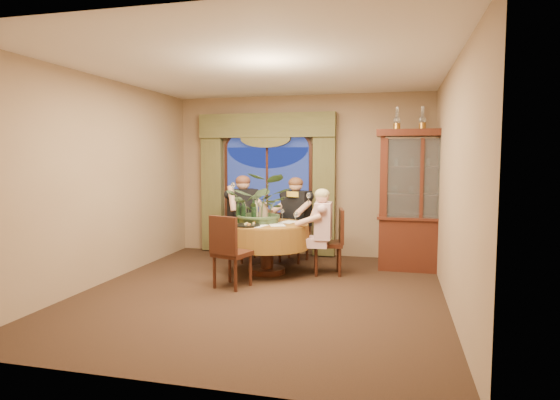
% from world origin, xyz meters
% --- Properties ---
extents(floor, '(5.00, 5.00, 0.00)m').
position_xyz_m(floor, '(0.00, 0.00, 0.00)').
color(floor, black).
rests_on(floor, ground).
extents(wall_back, '(4.50, 0.00, 4.50)m').
position_xyz_m(wall_back, '(0.00, 2.50, 1.40)').
color(wall_back, '#886C4F').
rests_on(wall_back, ground).
extents(wall_right, '(0.00, 5.00, 5.00)m').
position_xyz_m(wall_right, '(2.25, 0.00, 1.40)').
color(wall_right, '#886C4F').
rests_on(wall_right, ground).
extents(ceiling, '(5.00, 5.00, 0.00)m').
position_xyz_m(ceiling, '(0.00, 0.00, 2.80)').
color(ceiling, white).
rests_on(ceiling, wall_back).
extents(window, '(1.62, 0.10, 1.32)m').
position_xyz_m(window, '(-0.60, 2.43, 1.30)').
color(window, navy).
rests_on(window, wall_back).
extents(arched_transom, '(1.60, 0.06, 0.44)m').
position_xyz_m(arched_transom, '(-0.60, 2.43, 2.08)').
color(arched_transom, navy).
rests_on(arched_transom, wall_back).
extents(drapery_left, '(0.38, 0.14, 2.32)m').
position_xyz_m(drapery_left, '(-1.63, 2.38, 1.18)').
color(drapery_left, '#4B4A27').
rests_on(drapery_left, floor).
extents(drapery_right, '(0.38, 0.14, 2.32)m').
position_xyz_m(drapery_right, '(0.43, 2.38, 1.18)').
color(drapery_right, '#4B4A27').
rests_on(drapery_right, floor).
extents(swag_valance, '(2.45, 0.16, 0.42)m').
position_xyz_m(swag_valance, '(-0.60, 2.35, 2.28)').
color(swag_valance, '#4B4A27').
rests_on(swag_valance, wall_back).
extents(dining_table, '(1.54, 1.54, 0.75)m').
position_xyz_m(dining_table, '(-0.21, 0.99, 0.38)').
color(dining_table, '#8B3814').
rests_on(dining_table, floor).
extents(china_cabinet, '(1.32, 0.52, 2.14)m').
position_xyz_m(china_cabinet, '(2.00, 1.75, 1.07)').
color(china_cabinet, '#381912').
rests_on(china_cabinet, floor).
extents(oil_lamp_left, '(0.11, 0.11, 0.34)m').
position_xyz_m(oil_lamp_left, '(1.63, 1.75, 2.31)').
color(oil_lamp_left, '#A5722D').
rests_on(oil_lamp_left, china_cabinet).
extents(oil_lamp_center, '(0.11, 0.11, 0.34)m').
position_xyz_m(oil_lamp_center, '(2.00, 1.75, 2.31)').
color(oil_lamp_center, '#A5722D').
rests_on(oil_lamp_center, china_cabinet).
extents(oil_lamp_right, '(0.11, 0.11, 0.34)m').
position_xyz_m(oil_lamp_right, '(2.37, 1.75, 2.31)').
color(oil_lamp_right, '#A5722D').
rests_on(oil_lamp_right, china_cabinet).
extents(chair_right, '(0.49, 0.49, 0.96)m').
position_xyz_m(chair_right, '(0.67, 1.16, 0.48)').
color(chair_right, black).
rests_on(chair_right, floor).
extents(chair_back_right, '(0.51, 0.51, 0.96)m').
position_xyz_m(chair_back_right, '(0.00, 1.88, 0.48)').
color(chair_back_right, black).
rests_on(chair_back_right, floor).
extents(chair_back, '(0.59, 0.59, 0.96)m').
position_xyz_m(chair_back, '(-0.74, 1.74, 0.48)').
color(chair_back, black).
rests_on(chair_back, floor).
extents(chair_front_left, '(0.52, 0.52, 0.96)m').
position_xyz_m(chair_front_left, '(-0.45, 0.16, 0.48)').
color(chair_front_left, black).
rests_on(chair_front_left, floor).
extents(person_pink, '(0.45, 0.48, 1.28)m').
position_xyz_m(person_pink, '(0.62, 1.04, 0.64)').
color(person_pink, '#CDA3A5').
rests_on(person_pink, floor).
extents(person_back, '(0.70, 0.69, 1.43)m').
position_xyz_m(person_back, '(-0.81, 1.66, 0.72)').
color(person_back, black).
rests_on(person_back, floor).
extents(person_scarf, '(0.62, 0.60, 1.41)m').
position_xyz_m(person_scarf, '(0.06, 1.82, 0.70)').
color(person_scarf, black).
rests_on(person_scarf, floor).
extents(stoneware_vase, '(0.16, 0.16, 0.29)m').
position_xyz_m(stoneware_vase, '(-0.30, 1.11, 0.89)').
color(stoneware_vase, '#8D755E').
rests_on(stoneware_vase, dining_table).
extents(centerpiece_plant, '(0.98, 1.09, 0.85)m').
position_xyz_m(centerpiece_plant, '(-0.31, 1.08, 1.38)').
color(centerpiece_plant, '#384E2E').
rests_on(centerpiece_plant, dining_table).
extents(olive_bowl, '(0.15, 0.15, 0.05)m').
position_xyz_m(olive_bowl, '(-0.17, 0.97, 0.77)').
color(olive_bowl, '#4C532F').
rests_on(olive_bowl, dining_table).
extents(cheese_platter, '(0.37, 0.37, 0.02)m').
position_xyz_m(cheese_platter, '(-0.40, 0.64, 0.76)').
color(cheese_platter, black).
rests_on(cheese_platter, dining_table).
extents(wine_bottle_0, '(0.07, 0.07, 0.33)m').
position_xyz_m(wine_bottle_0, '(-0.47, 1.19, 0.92)').
color(wine_bottle_0, black).
rests_on(wine_bottle_0, dining_table).
extents(wine_bottle_1, '(0.07, 0.07, 0.33)m').
position_xyz_m(wine_bottle_1, '(-0.58, 1.05, 0.92)').
color(wine_bottle_1, tan).
rests_on(wine_bottle_1, dining_table).
extents(wine_bottle_2, '(0.07, 0.07, 0.33)m').
position_xyz_m(wine_bottle_2, '(-0.56, 0.95, 0.92)').
color(wine_bottle_2, black).
rests_on(wine_bottle_2, dining_table).
extents(wine_bottle_3, '(0.07, 0.07, 0.33)m').
position_xyz_m(wine_bottle_3, '(-0.64, 0.96, 0.92)').
color(wine_bottle_3, black).
rests_on(wine_bottle_3, dining_table).
extents(wine_bottle_4, '(0.07, 0.07, 0.33)m').
position_xyz_m(wine_bottle_4, '(-0.40, 1.06, 0.92)').
color(wine_bottle_4, tan).
rests_on(wine_bottle_4, dining_table).
extents(wine_bottle_5, '(0.07, 0.07, 0.33)m').
position_xyz_m(wine_bottle_5, '(-0.38, 0.90, 0.92)').
color(wine_bottle_5, black).
rests_on(wine_bottle_5, dining_table).
extents(tasting_paper_0, '(0.31, 0.36, 0.00)m').
position_xyz_m(tasting_paper_0, '(-0.01, 0.83, 0.75)').
color(tasting_paper_0, white).
rests_on(tasting_paper_0, dining_table).
extents(tasting_paper_1, '(0.30, 0.35, 0.00)m').
position_xyz_m(tasting_paper_1, '(0.08, 1.18, 0.75)').
color(tasting_paper_1, white).
rests_on(tasting_paper_1, dining_table).
extents(tasting_paper_2, '(0.27, 0.34, 0.00)m').
position_xyz_m(tasting_paper_2, '(-0.26, 0.68, 0.75)').
color(tasting_paper_2, white).
rests_on(tasting_paper_2, dining_table).
extents(wine_glass_person_pink, '(0.07, 0.07, 0.18)m').
position_xyz_m(wine_glass_person_pink, '(0.22, 1.02, 0.84)').
color(wine_glass_person_pink, silver).
rests_on(wine_glass_person_pink, dining_table).
extents(wine_glass_person_back, '(0.07, 0.07, 0.18)m').
position_xyz_m(wine_glass_person_back, '(-0.50, 1.31, 0.84)').
color(wine_glass_person_back, silver).
rests_on(wine_glass_person_back, dining_table).
extents(wine_glass_person_scarf, '(0.07, 0.07, 0.18)m').
position_xyz_m(wine_glass_person_scarf, '(-0.07, 1.40, 0.84)').
color(wine_glass_person_scarf, silver).
rests_on(wine_glass_person_scarf, dining_table).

